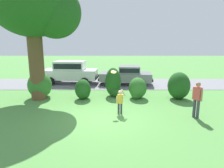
% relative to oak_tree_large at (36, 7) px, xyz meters
% --- Properties ---
extents(ground_plane, '(80.00, 80.00, 0.00)m').
position_rel_oak_tree_large_xyz_m(ground_plane, '(4.00, -3.43, -5.52)').
color(ground_plane, '#518E42').
extents(driveway_strip, '(28.00, 4.40, 0.02)m').
position_rel_oak_tree_large_xyz_m(driveway_strip, '(4.00, 4.33, -5.51)').
color(driveway_strip, slate).
rests_on(driveway_strip, ground).
extents(oak_tree_large, '(5.20, 4.91, 7.84)m').
position_rel_oak_tree_large_xyz_m(oak_tree_large, '(0.00, 0.00, 0.00)').
color(oak_tree_large, brown).
rests_on(oak_tree_large, ground).
extents(shrub_near_tree, '(1.49, 1.62, 1.67)m').
position_rel_oak_tree_large_xyz_m(shrub_near_tree, '(-0.15, 0.20, -4.77)').
color(shrub_near_tree, '#33702B').
rests_on(shrub_near_tree, ground).
extents(shrub_centre_left, '(0.98, 1.11, 1.26)m').
position_rel_oak_tree_large_xyz_m(shrub_centre_left, '(2.64, -0.16, -4.95)').
color(shrub_centre_left, '#1E511C').
rests_on(shrub_centre_left, ground).
extents(shrub_centre, '(1.05, 1.24, 1.88)m').
position_rel_oak_tree_large_xyz_m(shrub_centre, '(4.55, 0.55, -4.66)').
color(shrub_centre, '#1E511C').
rests_on(shrub_centre, ground).
extents(shrub_centre_right, '(1.13, 1.31, 1.33)m').
position_rel_oak_tree_large_xyz_m(shrub_centre_right, '(6.08, 0.02, -4.90)').
color(shrub_centre_right, '#33702B').
rests_on(shrub_centre_right, ground).
extents(shrub_far_end, '(1.36, 1.45, 1.69)m').
position_rel_oak_tree_large_xyz_m(shrub_far_end, '(8.64, -0.13, -4.67)').
color(shrub_far_end, '#1E511C').
rests_on(shrub_far_end, ground).
extents(parked_sedan, '(4.53, 2.36, 1.56)m').
position_rel_oak_tree_large_xyz_m(parked_sedan, '(5.68, 4.07, -4.67)').
color(parked_sedan, gray).
rests_on(parked_sedan, ground).
extents(parked_suv, '(4.80, 2.32, 1.92)m').
position_rel_oak_tree_large_xyz_m(parked_suv, '(0.90, 4.53, -4.44)').
color(parked_suv, white).
rests_on(parked_suv, ground).
extents(child_thrower, '(0.48, 0.23, 1.29)m').
position_rel_oak_tree_large_xyz_m(child_thrower, '(4.86, -2.81, -4.80)').
color(child_thrower, '#383842').
rests_on(child_thrower, ground).
extents(frisbee, '(0.29, 0.27, 0.16)m').
position_rel_oak_tree_large_xyz_m(frisbee, '(4.53, -2.20, -3.49)').
color(frisbee, yellow).
extents(adult_onlooker, '(0.37, 0.47, 1.74)m').
position_rel_oak_tree_large_xyz_m(adult_onlooker, '(8.44, -3.34, -4.54)').
color(adult_onlooker, '#3F3F4C').
rests_on(adult_onlooker, ground).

